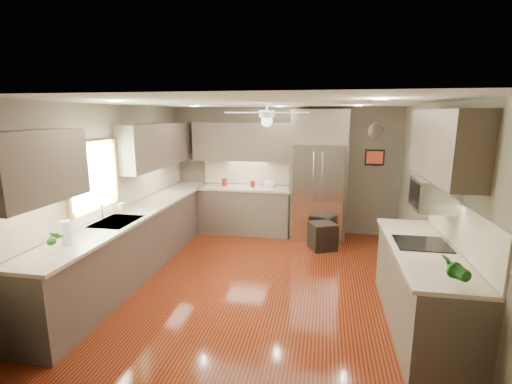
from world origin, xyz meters
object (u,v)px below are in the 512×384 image
(soap_bottle, at_px, (123,206))
(paper_towel, at_px, (66,233))
(canister_d, at_px, (253,184))
(potted_plant_right, at_px, (455,268))
(microwave, at_px, (434,194))
(potted_plant_left, at_px, (52,239))
(stool, at_px, (323,236))
(canister_a, at_px, (225,182))
(refrigerator, at_px, (318,177))
(bowl, at_px, (270,186))

(soap_bottle, xyz_separation_m, paper_towel, (0.14, -1.40, 0.04))
(canister_d, relative_size, potted_plant_right, 0.41)
(soap_bottle, distance_m, microwave, 4.16)
(potted_plant_left, distance_m, paper_towel, 0.21)
(stool, height_order, paper_towel, paper_towel)
(potted_plant_right, bearing_deg, microwave, 84.47)
(canister_a, relative_size, soap_bottle, 0.76)
(canister_d, height_order, soap_bottle, soap_bottle)
(potted_plant_left, height_order, refrigerator, refrigerator)
(canister_d, distance_m, bowl, 0.34)
(refrigerator, xyz_separation_m, microwave, (1.33, -2.71, 0.29))
(potted_plant_right, xyz_separation_m, paper_towel, (-3.86, 0.31, -0.02))
(refrigerator, bearing_deg, canister_a, 178.47)
(potted_plant_right, height_order, paper_towel, potted_plant_right)
(canister_d, relative_size, soap_bottle, 0.66)
(canister_d, relative_size, microwave, 0.24)
(potted_plant_right, bearing_deg, refrigerator, 107.14)
(canister_d, bearing_deg, bowl, 4.83)
(bowl, bearing_deg, paper_towel, -115.00)
(bowl, xyz_separation_m, refrigerator, (0.94, -0.07, 0.22))
(stool, bearing_deg, microwave, -59.73)
(potted_plant_right, relative_size, microwave, 0.59)
(canister_d, relative_size, paper_towel, 0.45)
(canister_a, xyz_separation_m, soap_bottle, (-0.93, -2.26, 0.02))
(canister_d, bearing_deg, microwave, -46.52)
(microwave, xyz_separation_m, paper_towel, (-3.98, -0.90, -0.40))
(microwave, bearing_deg, refrigerator, 116.09)
(potted_plant_right, bearing_deg, soap_bottle, 156.83)
(canister_a, bearing_deg, bowl, 1.05)
(soap_bottle, height_order, microwave, microwave)
(potted_plant_left, xyz_separation_m, paper_towel, (0.00, 0.21, -0.00))
(stool, bearing_deg, paper_towel, -133.19)
(bowl, height_order, refrigerator, refrigerator)
(potted_plant_right, distance_m, paper_towel, 3.87)
(canister_a, relative_size, paper_towel, 0.51)
(canister_a, distance_m, soap_bottle, 2.44)
(microwave, height_order, paper_towel, microwave)
(canister_a, height_order, microwave, microwave)
(soap_bottle, xyz_separation_m, potted_plant_left, (0.13, -1.61, 0.04))
(potted_plant_left, bearing_deg, potted_plant_right, -1.52)
(potted_plant_right, distance_m, stool, 3.55)
(canister_a, bearing_deg, stool, -19.49)
(canister_a, distance_m, refrigerator, 1.87)
(paper_towel, bearing_deg, bowl, 65.00)
(potted_plant_right, distance_m, refrigerator, 4.10)
(canister_d, xyz_separation_m, potted_plant_left, (-1.38, -3.85, 0.08))
(canister_a, height_order, bowl, canister_a)
(paper_towel, bearing_deg, microwave, 12.77)
(bowl, bearing_deg, potted_plant_right, -61.72)
(canister_d, xyz_separation_m, stool, (1.40, -0.69, -0.76))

